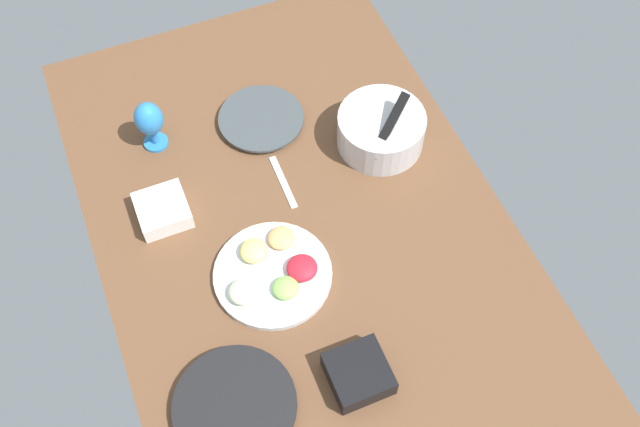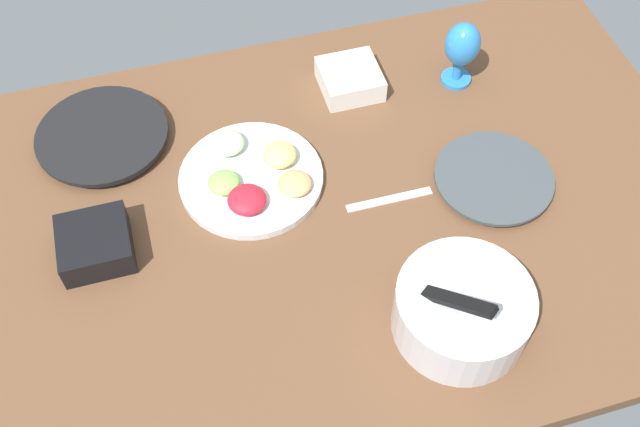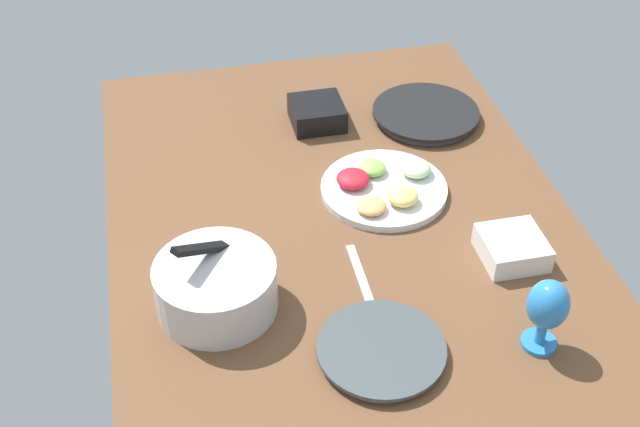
{
  "view_description": "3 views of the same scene",
  "coord_description": "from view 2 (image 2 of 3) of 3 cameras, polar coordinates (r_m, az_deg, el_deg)",
  "views": [
    {
      "loc": [
        93.8,
        -32.2,
        160.94
      ],
      "look_at": [
        4.73,
        4.41,
        7.03
      ],
      "focal_mm": 40.41,
      "sensor_mm": 36.0,
      "label": 1
    },
    {
      "loc": [
        26.11,
        83.53,
        120.75
      ],
      "look_at": [
        3.41,
        4.86,
        7.03
      ],
      "focal_mm": 41.8,
      "sensor_mm": 36.0,
      "label": 2
    },
    {
      "loc": [
        -130.8,
        35.47,
        118.2
      ],
      "look_at": [
        0.52,
        6.32,
        7.03
      ],
      "focal_mm": 45.83,
      "sensor_mm": 36.0,
      "label": 3
    }
  ],
  "objects": [
    {
      "name": "ground_plane",
      "position": [
        1.51,
        0.73,
        -0.27
      ],
      "size": [
        160.0,
        104.0,
        4.0
      ],
      "primitive_type": "cube",
      "color": "brown"
    },
    {
      "name": "dinner_plate_left",
      "position": [
        1.57,
        13.14,
        2.58
      ],
      "size": [
        24.45,
        24.45,
        2.22
      ],
      "color": "silver",
      "rests_on": "ground_plane"
    },
    {
      "name": "dinner_plate_right",
      "position": [
        1.66,
        -16.3,
        5.65
      ],
      "size": [
        28.13,
        28.13,
        2.7
      ],
      "color": "#4C4C51",
      "rests_on": "ground_plane"
    },
    {
      "name": "mixing_bowl",
      "position": [
        1.33,
        10.84,
        -7.23
      ],
      "size": [
        24.16,
        24.16,
        17.03
      ],
      "color": "silver",
      "rests_on": "ground_plane"
    },
    {
      "name": "fruit_platter",
      "position": [
        1.53,
        -5.23,
        2.87
      ],
      "size": [
        29.68,
        29.68,
        5.26
      ],
      "color": "silver",
      "rests_on": "ground_plane"
    },
    {
      "name": "hurricane_glass_blue",
      "position": [
        1.7,
        10.82,
        12.4
      ],
      "size": [
        7.87,
        7.87,
        15.98
      ],
      "color": "#2B7CCA",
      "rests_on": "ground_plane"
    },
    {
      "name": "square_bowl_white",
      "position": [
        1.7,
        2.32,
        10.31
      ],
      "size": [
        13.01,
        13.01,
        5.35
      ],
      "color": "white",
      "rests_on": "ground_plane"
    },
    {
      "name": "square_bowl_black",
      "position": [
        1.47,
        -16.86,
        -2.18
      ],
      "size": [
        13.38,
        13.38,
        6.05
      ],
      "color": "black",
      "rests_on": "ground_plane"
    },
    {
      "name": "fork_by_left_plate",
      "position": [
        1.51,
        5.33,
        1.1
      ],
      "size": [
        18.02,
        2.01,
        0.6
      ],
      "primitive_type": "cube",
      "rotation": [
        0.0,
        0.0,
        -0.01
      ],
      "color": "silver",
      "rests_on": "ground_plane"
    }
  ]
}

